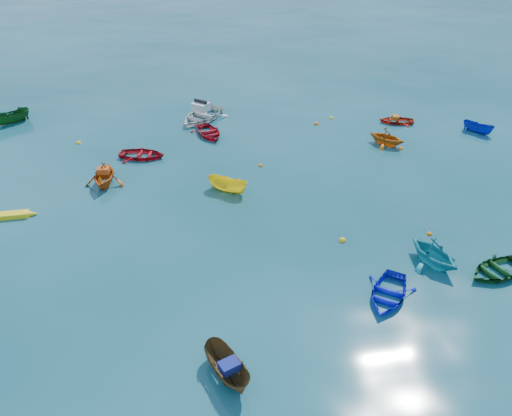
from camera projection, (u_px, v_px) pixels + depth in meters
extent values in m
plane|color=#093942|center=(268.00, 271.00, 23.73)|extent=(160.00, 160.00, 0.00)
imported|color=brown|center=(228.00, 376.00, 18.64)|extent=(2.10, 2.93, 1.06)
imported|color=#1119D8|center=(387.00, 297.00, 22.25)|extent=(3.54, 3.81, 0.64)
imported|color=#C55912|center=(106.00, 184.00, 30.76)|extent=(2.70, 3.05, 1.49)
imported|color=yellow|center=(228.00, 191.00, 30.03)|extent=(2.74, 2.25, 1.02)
imported|color=#104419|center=(496.00, 273.00, 23.61)|extent=(3.71, 3.14, 0.66)
imported|color=teal|center=(431.00, 263.00, 24.26)|extent=(3.37, 3.57, 1.49)
imported|color=#A60D17|center=(142.00, 157.00, 33.80)|extent=(3.49, 2.82, 0.64)
imported|color=#B7260F|center=(396.00, 122.00, 38.84)|extent=(2.95, 2.36, 0.55)
imported|color=#0D21A2|center=(477.00, 132.00, 37.28)|extent=(2.14, 2.33, 0.89)
imported|color=#A40D19|center=(209.00, 135.00, 36.84)|extent=(3.11, 3.67, 0.65)
imported|color=#C26712|center=(385.00, 145.00, 35.49)|extent=(3.39, 3.38, 1.35)
imported|color=#114D17|center=(13.00, 123.00, 38.77)|extent=(2.93, 2.61, 1.11)
imported|color=silver|center=(202.00, 119.00, 39.35)|extent=(5.21, 5.44, 1.52)
cube|color=navy|center=(229.00, 366.00, 18.16)|extent=(0.87, 0.78, 0.34)
cube|color=#D44D15|center=(103.00, 170.00, 30.31)|extent=(0.75, 0.59, 0.34)
cube|color=#B95C13|center=(395.00, 117.00, 38.61)|extent=(0.58, 0.70, 0.30)
sphere|color=orange|center=(429.00, 234.00, 26.27)|extent=(0.30, 0.30, 0.30)
sphere|color=orange|center=(261.00, 166.00, 32.75)|extent=(0.30, 0.30, 0.30)
sphere|color=gold|center=(342.00, 241.00, 25.78)|extent=(0.38, 0.38, 0.38)
sphere|color=orange|center=(400.00, 149.00, 34.88)|extent=(0.32, 0.32, 0.32)
sphere|color=yellow|center=(79.00, 143.00, 35.65)|extent=(0.36, 0.36, 0.36)
sphere|color=orange|center=(316.00, 124.00, 38.55)|extent=(0.38, 0.38, 0.38)
sphere|color=yellow|center=(331.00, 118.00, 39.53)|extent=(0.32, 0.32, 0.32)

